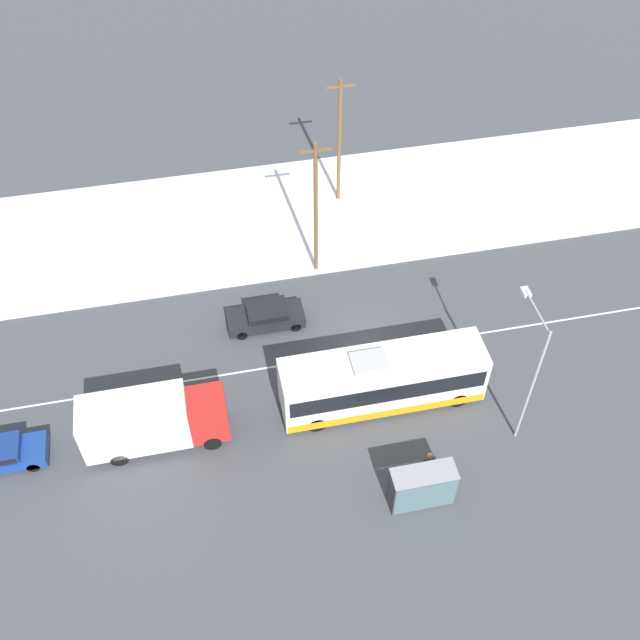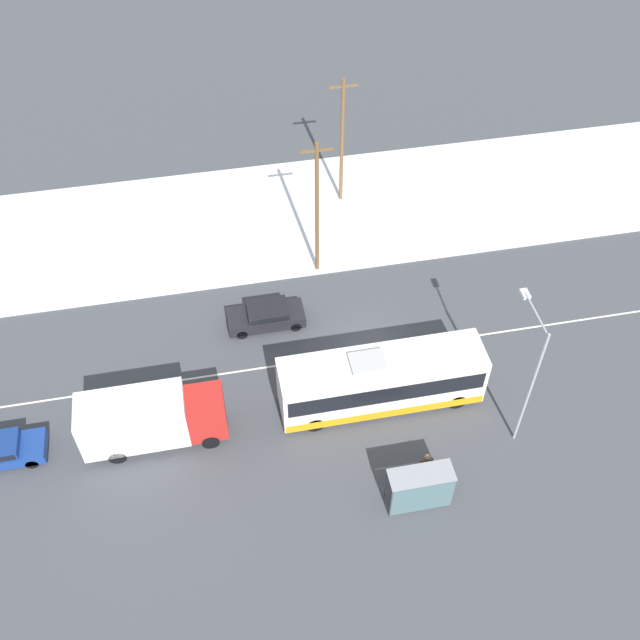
{
  "view_description": "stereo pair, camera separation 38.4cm",
  "coord_description": "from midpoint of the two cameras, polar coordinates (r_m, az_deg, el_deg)",
  "views": [
    {
      "loc": [
        -8.17,
        -25.9,
        32.46
      ],
      "look_at": [
        -2.43,
        1.67,
        1.4
      ],
      "focal_mm": 42.0,
      "sensor_mm": 36.0,
      "label": 1
    },
    {
      "loc": [
        -7.79,
        -25.98,
        32.46
      ],
      "look_at": [
        -2.43,
        1.67,
        1.4
      ],
      "focal_mm": 42.0,
      "sensor_mm": 36.0,
      "label": 2
    }
  ],
  "objects": [
    {
      "name": "ground_plane",
      "position": [
        42.31,
        3.93,
        -2.45
      ],
      "size": [
        120.0,
        120.0,
        0.0
      ],
      "primitive_type": "plane",
      "color": "#424449"
    },
    {
      "name": "bus_shelter",
      "position": [
        35.71,
        8.07,
        -12.55
      ],
      "size": [
        3.07,
        1.2,
        2.4
      ],
      "color": "gray",
      "rests_on": "ground_plane"
    },
    {
      "name": "sedan_car",
      "position": [
        43.13,
        -3.84,
        0.38
      ],
      "size": [
        4.42,
        1.8,
        1.41
      ],
      "rotation": [
        0.0,
        0.0,
        3.14
      ],
      "color": "black",
      "rests_on": "ground_plane"
    },
    {
      "name": "utility_pole_snowlot",
      "position": [
        49.2,
        1.92,
        13.48
      ],
      "size": [
        1.8,
        0.24,
        9.1
      ],
      "color": "brown",
      "rests_on": "ground_plane"
    },
    {
      "name": "utility_pole_roadside",
      "position": [
        43.52,
        0.03,
        8.48
      ],
      "size": [
        1.8,
        0.24,
        9.37
      ],
      "color": "brown",
      "rests_on": "ground_plane"
    },
    {
      "name": "snow_lot",
      "position": [
        50.9,
        0.59,
        8.27
      ],
      "size": [
        80.0,
        11.67,
        0.12
      ],
      "color": "silver",
      "rests_on": "ground_plane"
    },
    {
      "name": "pedestrian_at_stop",
      "position": [
        37.09,
        8.4,
        -10.75
      ],
      "size": [
        0.65,
        0.29,
        1.81
      ],
      "color": "#23232D",
      "rests_on": "ground_plane"
    },
    {
      "name": "lane_marking_center",
      "position": [
        42.31,
        3.93,
        -2.45
      ],
      "size": [
        60.0,
        0.12,
        0.0
      ],
      "color": "silver",
      "rests_on": "ground_plane"
    },
    {
      "name": "streetlamp",
      "position": [
        36.44,
        16.0,
        -3.44
      ],
      "size": [
        0.36,
        3.08,
        8.05
      ],
      "color": "#9EA3A8",
      "rests_on": "ground_plane"
    },
    {
      "name": "box_truck",
      "position": [
        38.2,
        -12.59,
        -7.34
      ],
      "size": [
        7.15,
        2.3,
        3.27
      ],
      "color": "silver",
      "rests_on": "ground_plane"
    },
    {
      "name": "city_bus",
      "position": [
        38.89,
        4.97,
        -4.64
      ],
      "size": [
        10.6,
        2.57,
        3.57
      ],
      "color": "white",
      "rests_on": "ground_plane"
    }
  ]
}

